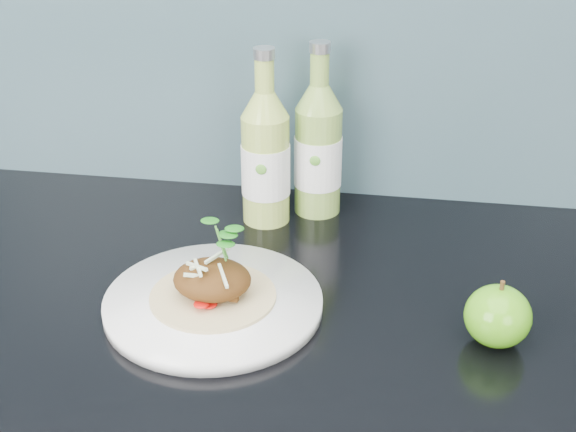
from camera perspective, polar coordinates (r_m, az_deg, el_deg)
name	(u,v)px	position (r m, az deg, el deg)	size (l,w,h in m)	color
dinner_plate	(213,303)	(0.96, -5.33, -6.18)	(0.32, 0.32, 0.02)	white
pork_taco	(212,277)	(0.94, -5.42, -4.34)	(0.15, 0.15, 0.10)	tan
green_apple	(498,316)	(0.91, 14.69, -6.90)	(0.10, 0.10, 0.08)	#399910
cider_bottle_left	(266,158)	(1.12, -1.61, 4.14)	(0.09, 0.09, 0.25)	#A6C150
cider_bottle_right	(318,150)	(1.14, 2.16, 4.72)	(0.08, 0.08, 0.25)	#81A846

